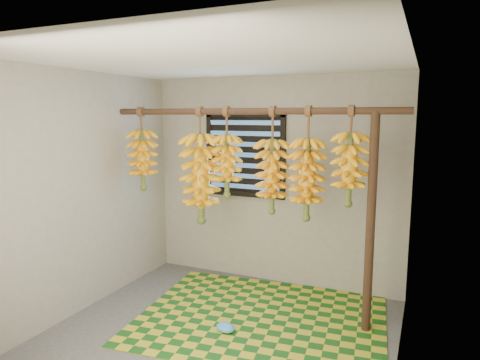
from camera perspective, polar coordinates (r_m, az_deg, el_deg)
The scene contains 16 objects.
floor at distance 4.05m, azimuth -3.37°, elevation -20.47°, with size 3.00×3.00×0.01m, color #464646.
ceiling at distance 3.56m, azimuth -3.73°, elevation 15.75°, with size 3.00×3.00×0.01m, color silver.
wall_back at distance 4.98m, azimuth 4.46°, elevation -0.20°, with size 3.00×0.01×2.40m, color gray.
wall_left at distance 4.50m, azimuth -20.81°, elevation -1.68°, with size 0.01×3.00×2.40m, color gray.
wall_right at distance 3.23m, azimuth 21.02°, elevation -5.61°, with size 0.01×3.00×2.40m, color gray.
window at distance 5.04m, azimuth 0.63°, elevation 3.38°, with size 1.00×0.04×1.00m.
hanging_pole at distance 4.17m, azimuth 0.85°, elevation 9.15°, with size 0.06×0.06×3.00m, color #3E2619.
support_post at distance 3.98m, azimuth 17.01°, elevation -5.75°, with size 0.08×0.08×2.00m, color #3E2619.
woven_mat at distance 4.38m, azimuth 2.81°, elevation -17.91°, with size 2.32×1.86×0.01m, color #164C16.
plastic_bag at distance 4.12m, azimuth -1.96°, elevation -19.06°, with size 0.19×0.14×0.08m, color #3C98E1.
banana_bunch_a at distance 4.82m, azimuth -12.85°, elevation 2.66°, with size 0.32×0.32×0.90m.
banana_bunch_b at distance 4.44m, azimuth -5.24°, elevation 0.16°, with size 0.39×0.39×1.20m.
banana_bunch_c at distance 4.29m, azimuth -1.76°, elevation 1.92°, with size 0.30×0.30×0.91m.
banana_bunch_d at distance 4.11m, azimuth 4.30°, elevation 0.48°, with size 0.32×0.32×1.03m.
banana_bunch_e at distance 4.01m, azimuth 8.94°, elevation 0.11°, with size 0.32×0.32×1.06m.
banana_bunch_f at distance 3.92m, azimuth 14.37°, elevation 1.44°, with size 0.31×0.31×0.89m.
Camera 1 is at (1.63, -3.14, 1.96)m, focal length 32.00 mm.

